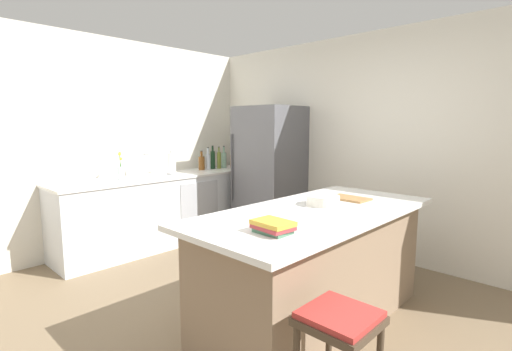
% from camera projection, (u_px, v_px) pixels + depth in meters
% --- Properties ---
extents(ground_plane, '(7.20, 7.20, 0.00)m').
position_uv_depth(ground_plane, '(229.00, 321.00, 2.94)').
color(ground_plane, '#7A664C').
extents(wall_rear, '(6.00, 0.10, 2.60)m').
position_uv_depth(wall_rear, '(370.00, 146.00, 4.37)').
color(wall_rear, silver).
rests_on(wall_rear, ground_plane).
extents(wall_left, '(0.10, 6.00, 2.60)m').
position_uv_depth(wall_left, '(92.00, 146.00, 4.44)').
color(wall_left, silver).
rests_on(wall_left, ground_plane).
extents(counter_run_left, '(0.66, 2.75, 0.91)m').
position_uv_depth(counter_run_left, '(164.00, 209.00, 4.83)').
color(counter_run_left, silver).
rests_on(counter_run_left, ground_plane).
extents(kitchen_island, '(0.99, 2.16, 0.90)m').
position_uv_depth(kitchen_island, '(315.00, 265.00, 2.90)').
color(kitchen_island, '#8E755B').
rests_on(kitchen_island, ground_plane).
extents(refrigerator, '(0.78, 0.74, 1.79)m').
position_uv_depth(refrigerator, '(269.00, 174.00, 4.98)').
color(refrigerator, '#56565B').
rests_on(refrigerator, ground_plane).
extents(bar_stool, '(0.36, 0.36, 0.63)m').
position_uv_depth(bar_stool, '(339.00, 333.00, 1.85)').
color(bar_stool, '#473828').
rests_on(bar_stool, ground_plane).
extents(sink_faucet, '(0.15, 0.05, 0.30)m').
position_uv_depth(sink_faucet, '(145.00, 164.00, 4.62)').
color(sink_faucet, silver).
rests_on(sink_faucet, counter_run_left).
extents(flower_vase, '(0.08, 0.08, 0.33)m').
position_uv_depth(flower_vase, '(121.00, 171.00, 4.36)').
color(flower_vase, silver).
rests_on(flower_vase, counter_run_left).
extents(paper_towel_roll, '(0.14, 0.14, 0.31)m').
position_uv_depth(paper_towel_roll, '(171.00, 164.00, 4.84)').
color(paper_towel_roll, gray).
rests_on(paper_towel_roll, counter_run_left).
extents(hot_sauce_bottle, '(0.05, 0.05, 0.22)m').
position_uv_depth(hot_sauce_bottle, '(233.00, 161.00, 5.67)').
color(hot_sauce_bottle, red).
rests_on(hot_sauce_bottle, counter_run_left).
extents(vinegar_bottle, '(0.05, 0.05, 0.26)m').
position_uv_depth(vinegar_bottle, '(232.00, 161.00, 5.56)').
color(vinegar_bottle, '#994C23').
rests_on(vinegar_bottle, counter_run_left).
extents(gin_bottle, '(0.08, 0.08, 0.33)m').
position_uv_depth(gin_bottle, '(224.00, 160.00, 5.55)').
color(gin_bottle, '#8CB79E').
rests_on(gin_bottle, counter_run_left).
extents(olive_oil_bottle, '(0.06, 0.06, 0.32)m').
position_uv_depth(olive_oil_bottle, '(219.00, 160.00, 5.46)').
color(olive_oil_bottle, olive).
rests_on(olive_oil_bottle, counter_run_left).
extents(wine_bottle, '(0.07, 0.07, 0.34)m').
position_uv_depth(wine_bottle, '(213.00, 159.00, 5.43)').
color(wine_bottle, '#19381E').
rests_on(wine_bottle, counter_run_left).
extents(soda_bottle, '(0.07, 0.07, 0.32)m').
position_uv_depth(soda_bottle, '(208.00, 161.00, 5.36)').
color(soda_bottle, silver).
rests_on(soda_bottle, counter_run_left).
extents(whiskey_bottle, '(0.09, 0.09, 0.28)m').
position_uv_depth(whiskey_bottle, '(202.00, 163.00, 5.30)').
color(whiskey_bottle, brown).
rests_on(whiskey_bottle, counter_run_left).
extents(cookbook_stack, '(0.25, 0.20, 0.08)m').
position_uv_depth(cookbook_stack, '(273.00, 226.00, 2.23)').
color(cookbook_stack, '#4C7F60').
rests_on(cookbook_stack, kitchen_island).
extents(mixing_bowl, '(0.27, 0.27, 0.08)m').
position_uv_depth(mixing_bowl, '(323.00, 200.00, 3.00)').
color(mixing_bowl, silver).
rests_on(mixing_bowl, kitchen_island).
extents(cutting_board, '(0.34, 0.22, 0.02)m').
position_uv_depth(cutting_board, '(349.00, 198.00, 3.23)').
color(cutting_board, '#9E7042').
rests_on(cutting_board, kitchen_island).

